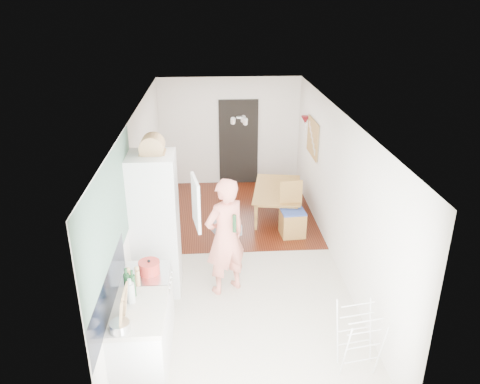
{
  "coord_description": "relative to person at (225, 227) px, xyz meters",
  "views": [
    {
      "loc": [
        -0.43,
        -6.9,
        4.16
      ],
      "look_at": [
        0.02,
        0.2,
        1.15
      ],
      "focal_mm": 35.0,
      "sensor_mm": 36.0,
      "label": 1
    }
  ],
  "objects": [
    {
      "name": "sage_wall_panel",
      "position": [
        -1.33,
        -1.11,
        0.78
      ],
      "size": [
        0.02,
        3.0,
        1.3
      ],
      "primitive_type": "cube",
      "color": "slate",
      "rests_on": "room_shell"
    },
    {
      "name": "wall_sconce",
      "position": [
        1.8,
        3.44,
        0.68
      ],
      "size": [
        0.18,
        0.18,
        0.16
      ],
      "primitive_type": "cone",
      "color": "maroon",
      "rests_on": "room_shell"
    },
    {
      "name": "pinboard_frame",
      "position": [
        1.83,
        2.79,
        0.48
      ],
      "size": [
        0.0,
        0.94,
        0.74
      ],
      "primitive_type": "cube",
      "color": "#AE7E3B",
      "rests_on": "room_shell"
    },
    {
      "name": "pepper_mill_front",
      "position": [
        -1.2,
        -1.19,
        -0.05
      ],
      "size": [
        0.07,
        0.07,
        0.2
      ],
      "primitive_type": "cylinder",
      "rotation": [
        0.0,
        0.0,
        -0.26
      ],
      "color": "tan",
      "rests_on": "worktop"
    },
    {
      "name": "grey_drape",
      "position": [
        0.05,
        1.12,
        -0.59
      ],
      "size": [
        0.53,
        0.53,
        0.19
      ],
      "primitive_type": "cube",
      "rotation": [
        0.0,
        0.0,
        0.36
      ],
      "color": "gray",
      "rests_on": "stool"
    },
    {
      "name": "pepper_mill_back",
      "position": [
        -1.09,
        -1.18,
        -0.05
      ],
      "size": [
        0.07,
        0.07,
        0.21
      ],
      "primitive_type": "cylinder",
      "rotation": [
        0.0,
        0.0,
        -0.34
      ],
      "color": "tan",
      "rests_on": "worktop"
    },
    {
      "name": "person",
      "position": [
        0.0,
        0.0,
        0.0
      ],
      "size": [
        0.93,
        0.84,
        2.14
      ],
      "primitive_type": "imported",
      "rotation": [
        0.0,
        0.0,
        3.67
      ],
      "color": "#F08771",
      "rests_on": "floor"
    },
    {
      "name": "dining_table",
      "position": [
        1.16,
        2.56,
        -0.83
      ],
      "size": [
        1.0,
        1.5,
        0.49
      ],
      "primitive_type": "imported",
      "rotation": [
        0.0,
        0.0,
        1.4
      ],
      "color": "#AE7E3B",
      "rests_on": "floor"
    },
    {
      "name": "bottle_a",
      "position": [
        -1.18,
        -1.4,
        -0.0
      ],
      "size": [
        0.08,
        0.08,
        0.3
      ],
      "primitive_type": "cylinder",
      "rotation": [
        0.0,
        0.0,
        0.16
      ],
      "color": "#1B4121",
      "rests_on": "worktop"
    },
    {
      "name": "tile_splashback",
      "position": [
        -1.32,
        -1.66,
        0.08
      ],
      "size": [
        0.02,
        1.9,
        0.5
      ],
      "primitive_type": "cube",
      "color": "black",
      "rests_on": "room_shell"
    },
    {
      "name": "base_cabinet",
      "position": [
        -1.04,
        -1.66,
        -0.64
      ],
      "size": [
        0.6,
        0.9,
        0.86
      ],
      "primitive_type": "cube",
      "color": "silver",
      "rests_on": "room_shell"
    },
    {
      "name": "bottle_b",
      "position": [
        -1.11,
        -1.39,
        -0.01
      ],
      "size": [
        0.07,
        0.07,
        0.28
      ],
      "primitive_type": "cylinder",
      "rotation": [
        0.0,
        0.0,
        -0.19
      ],
      "color": "#1B4121",
      "rests_on": "worktop"
    },
    {
      "name": "drying_rack",
      "position": [
        1.5,
        -1.73,
        -0.66
      ],
      "size": [
        0.49,
        0.45,
        0.83
      ],
      "primitive_type": null,
      "rotation": [
        0.0,
        0.0,
        0.17
      ],
      "color": "silver",
      "rests_on": "floor"
    },
    {
      "name": "red_casserole",
      "position": [
        -0.99,
        -0.91,
        -0.07
      ],
      "size": [
        0.33,
        0.33,
        0.16
      ],
      "primitive_type": "cylinder",
      "rotation": [
        0.0,
        0.0,
        -0.25
      ],
      "color": "red",
      "rests_on": "cooker_top"
    },
    {
      "name": "cooker_top",
      "position": [
        -1.04,
        -0.91,
        -0.17
      ],
      "size": [
        0.6,
        0.6,
        0.04
      ],
      "primitive_type": "cube",
      "color": "silver",
      "rests_on": "room_shell"
    },
    {
      "name": "wood_floor_overlay",
      "position": [
        0.26,
        2.74,
        -1.07
      ],
      "size": [
        3.2,
        3.3,
        0.01
      ],
      "primitive_type": "cube",
      "color": "#57200E",
      "rests_on": "room_shell"
    },
    {
      "name": "chopping_boards",
      "position": [
        -1.14,
        -1.89,
        0.05
      ],
      "size": [
        0.06,
        0.31,
        0.41
      ],
      "primitive_type": null,
      "rotation": [
        0.0,
        0.0,
        -0.06
      ],
      "color": "tan",
      "rests_on": "worktop"
    },
    {
      "name": "pinboard",
      "position": [
        1.84,
        2.79,
        0.48
      ],
      "size": [
        0.03,
        0.9,
        0.7
      ],
      "primitive_type": "cube",
      "color": "tan",
      "rests_on": "room_shell"
    },
    {
      "name": "dining_chair",
      "position": [
        1.3,
        1.67,
        -0.57
      ],
      "size": [
        0.46,
        0.46,
        1.01
      ],
      "primitive_type": null,
      "rotation": [
        0.0,
        0.0,
        0.08
      ],
      "color": "#AE7E3B",
      "rests_on": "floor"
    },
    {
      "name": "worktop",
      "position": [
        -1.04,
        -1.66,
        -0.18
      ],
      "size": [
        0.62,
        0.92,
        0.06
      ],
      "primitive_type": "cube",
      "color": "beige",
      "rests_on": "room_shell"
    },
    {
      "name": "range_cooker",
      "position": [
        -1.04,
        -0.91,
        -0.63
      ],
      "size": [
        0.6,
        0.6,
        0.88
      ],
      "primitive_type": "cube",
      "color": "silver",
      "rests_on": "room_shell"
    },
    {
      "name": "fridge_interior",
      "position": [
        -0.7,
        0.11,
        0.48
      ],
      "size": [
        0.02,
        0.52,
        0.66
      ],
      "primitive_type": "cube",
      "color": "white",
      "rests_on": "room_shell"
    },
    {
      "name": "fridge_door",
      "position": [
        -0.4,
        -0.19,
        0.48
      ],
      "size": [
        0.14,
        0.56,
        0.7
      ],
      "primitive_type": "cube",
      "rotation": [
        0.0,
        0.0,
        -1.4
      ],
      "color": "silver",
      "rests_on": "room_shell"
    },
    {
      "name": "bottle_c",
      "position": [
        -1.13,
        -1.51,
        -0.03
      ],
      "size": [
        0.1,
        0.1,
        0.24
      ],
      "primitive_type": "cylinder",
      "rotation": [
        0.0,
        0.0,
        -0.01
      ],
      "color": "beige",
      "rests_on": "worktop"
    },
    {
      "name": "steel_pan",
      "position": [
        -1.17,
        -2.01,
        -0.1
      ],
      "size": [
        0.26,
        0.26,
        0.11
      ],
      "primitive_type": "cylinder",
      "rotation": [
        0.0,
        0.0,
        -0.25
      ],
      "color": "silver",
      "rests_on": "worktop"
    },
    {
      "name": "fridge_housing",
      "position": [
        -1.01,
        0.11,
        0.0
      ],
      "size": [
        0.66,
        0.66,
        2.15
      ],
      "primitive_type": "cube",
      "color": "silver",
      "rests_on": "room_shell"
    },
    {
      "name": "bread_bin",
      "position": [
        -0.98,
        0.18,
        1.17
      ],
      "size": [
        0.39,
        0.38,
        0.18
      ],
      "primitive_type": null,
      "rotation": [
        0.0,
        0.0,
        0.13
      ],
      "color": "tan",
      "rests_on": "fridge_housing"
    },
    {
      "name": "room_shell",
      "position": [
        0.26,
        0.89,
        0.18
      ],
      "size": [
        3.2,
        7.0,
        2.5
      ],
      "primitive_type": null,
      "color": "white",
      "rests_on": "ground"
    },
    {
      "name": "stool",
      "position": [
        0.04,
        1.12,
        -0.88
      ],
      "size": [
        0.35,
        0.35,
        0.38
      ],
      "primitive_type": null,
      "rotation": [
        0.0,
        0.0,
        0.23
      ],
      "color": "#AE7E3B",
      "rests_on": "floor"
    },
    {
      "name": "floor",
      "position": [
        0.26,
        0.89,
        -1.07
      ],
      "size": [
        3.2,
        7.0,
        0.01
      ],
      "primitive_type": "cube",
      "color": "beige",
      "rests_on": "ground"
    },
    {
      "name": "held_bottle",
      "position": [
        0.13,
        -0.13,
        0.12
      ],
      "size": [
        0.06,
        0.06,
        0.26
      ],
      "primitive_type": "cylinder",
      "color": "#1B4121",
      "rests_on": "person"
    },
    {
      "name": "doorway_recess",
      "position": [
        0.46,
        4.37,
        -0.07
      ],
      "size": [
        0.9,
        0.04,
        2.0
      ],
      "primitive_type": "cube",
      "color": "black",
      "rests_on": "room_shell"
    }
  ]
}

